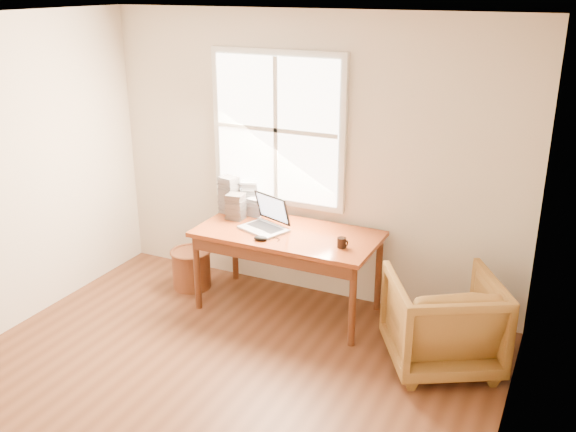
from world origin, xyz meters
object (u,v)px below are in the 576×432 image
(cd_stack_a, at_px, (249,196))
(armchair, at_px, (442,321))
(desk, at_px, (288,234))
(laptop, at_px, (263,215))
(wicker_stool, at_px, (192,269))
(coffee_mug, at_px, (342,243))

(cd_stack_a, bearing_deg, armchair, -17.27)
(desk, relative_size, armchair, 1.95)
(laptop, bearing_deg, desk, 35.56)
(laptop, bearing_deg, cd_stack_a, 153.16)
(armchair, relative_size, cd_stack_a, 2.77)
(wicker_stool, relative_size, cd_stack_a, 1.24)
(armchair, xyz_separation_m, coffee_mug, (-0.90, 0.18, 0.42))
(laptop, distance_m, coffee_mug, 0.77)
(laptop, bearing_deg, armchair, 12.87)
(laptop, bearing_deg, wicker_stool, -162.68)
(desk, xyz_separation_m, armchair, (1.45, -0.29, -0.36))
(armchair, bearing_deg, laptop, -37.80)
(laptop, bearing_deg, coffee_mug, 16.25)
(desk, distance_m, coffee_mug, 0.57)
(armchair, bearing_deg, coffee_mug, -40.60)
(laptop, relative_size, cd_stack_a, 1.35)
(desk, bearing_deg, laptop, -165.53)
(armchair, xyz_separation_m, cd_stack_a, (-2.01, 0.63, 0.53))
(armchair, xyz_separation_m, wicker_stool, (-2.49, 0.29, -0.19))
(armchair, bearing_deg, cd_stack_a, -46.85)
(wicker_stool, xyz_separation_m, coffee_mug, (1.58, -0.12, 0.61))
(armchair, xyz_separation_m, laptop, (-1.66, 0.24, 0.52))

